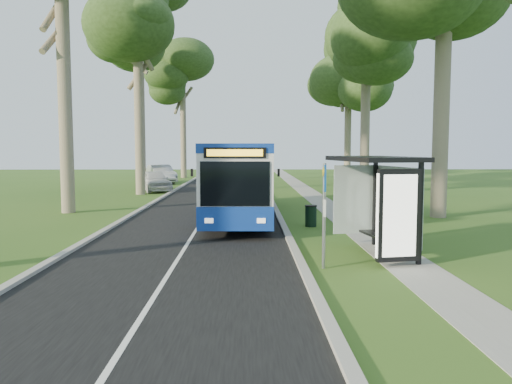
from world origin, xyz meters
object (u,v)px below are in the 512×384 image
(car_white, at_px, (154,181))
(bus_stop_sign, at_px, (324,204))
(bus, at_px, (241,180))
(car_silver, at_px, (161,174))
(litter_bin, at_px, (311,216))
(bus_shelter, at_px, (383,187))

(car_white, bearing_deg, bus_stop_sign, -94.24)
(bus, xyz_separation_m, bus_stop_sign, (2.35, -10.23, -0.01))
(car_white, relative_size, car_silver, 0.90)
(bus, height_order, bus_stop_sign, bus)
(bus, xyz_separation_m, car_silver, (-7.74, 22.88, -0.90))
(litter_bin, distance_m, car_white, 19.76)
(litter_bin, height_order, car_white, car_white)
(bus, distance_m, car_silver, 24.17)
(bus_shelter, bearing_deg, bus_stop_sign, -158.51)
(bus_stop_sign, relative_size, car_silver, 0.54)
(bus_shelter, relative_size, car_white, 0.80)
(bus_shelter, bearing_deg, car_white, 105.27)
(bus, bearing_deg, car_silver, 109.82)
(bus_shelter, bearing_deg, litter_bin, 92.31)
(bus, height_order, litter_bin, bus)
(car_white, distance_m, car_silver, 8.71)
(bus_shelter, height_order, car_white, bus_shelter)
(litter_bin, relative_size, car_silver, 0.17)
(bus_stop_sign, bearing_deg, car_white, 111.47)
(bus_shelter, distance_m, car_white, 25.79)
(bus, bearing_deg, bus_stop_sign, -75.96)
(bus_stop_sign, bearing_deg, bus, 104.01)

